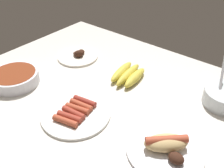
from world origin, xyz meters
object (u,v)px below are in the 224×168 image
Objects in this scene: banana_bunch at (128,75)px; plate_hotdog_assembled at (166,147)px; plate_grilled_meat at (78,56)px; plate_sausages at (76,113)px; bowl_chili at (15,78)px.

banana_bunch is 0.80× the size of plate_hotdog_assembled.
plate_hotdog_assembled reaches higher than plate_grilled_meat.
plate_hotdog_assembled is (-30.39, 23.45, -0.05)cm from banana_bunch.
plate_sausages is 32.39cm from bowl_chili.
banana_bunch is at bearing -136.89° from bowl_chili.
plate_hotdog_assembled reaches higher than bowl_chili.
banana_bunch is at bearing -91.47° from plate_sausages.
bowl_chili reaches higher than plate_grilled_meat.
plate_hotdog_assembled is at bearing 142.35° from banana_bunch.
plate_sausages is (-27.59, 28.49, 0.02)cm from plate_grilled_meat.
plate_sausages is 1.04× the size of plate_hotdog_assembled.
bowl_chili reaches higher than banana_bunch.
plate_grilled_meat is at bearing -45.91° from plate_sausages.
bowl_chili is at bearing 43.11° from banana_bunch.
plate_sausages is at bearing 88.53° from banana_bunch.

